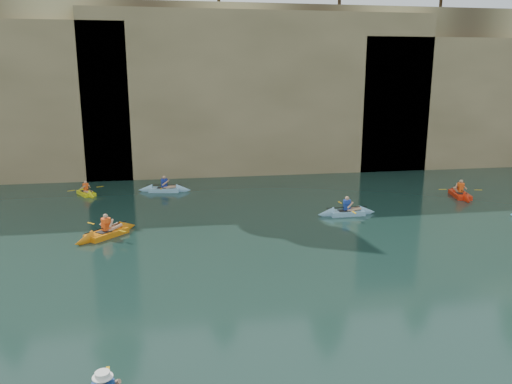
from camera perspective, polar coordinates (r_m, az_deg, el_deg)
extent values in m
plane|color=black|center=(14.68, 9.56, -14.96)|extent=(160.00, 160.00, 0.00)
cube|color=tan|center=(42.40, -3.85, 12.06)|extent=(70.00, 16.00, 12.00)
cube|color=#9B865E|center=(35.37, 0.75, 11.35)|extent=(24.00, 2.40, 11.40)
cube|color=black|center=(34.51, -8.94, 4.30)|extent=(3.50, 1.00, 3.20)
cube|color=black|center=(37.35, 13.14, 5.80)|extent=(5.00, 1.00, 4.50)
sphere|color=tan|center=(10.96, -17.12, -19.62)|extent=(0.24, 0.24, 0.24)
cube|color=gold|center=(12.19, -16.62, -19.12)|extent=(0.11, 0.42, 0.02)
cylinder|color=white|center=(10.94, -17.14, -19.42)|extent=(0.41, 0.41, 0.11)
cube|color=orange|center=(22.80, -16.70, -4.54)|extent=(2.35, 2.40, 0.28)
cone|color=orange|center=(23.54, -14.44, -3.83)|extent=(1.18, 1.18, 0.76)
cone|color=orange|center=(22.11, -19.10, -5.28)|extent=(1.18, 1.18, 0.76)
cube|color=black|center=(22.68, -17.01, -4.36)|extent=(0.73, 0.73, 0.04)
cube|color=#FF5315|center=(22.69, -16.76, -3.56)|extent=(0.40, 0.41, 0.51)
sphere|color=tan|center=(22.59, -16.83, -2.66)|extent=(0.21, 0.21, 0.21)
cylinder|color=black|center=(22.72, -16.74, -3.87)|extent=(1.59, 1.66, 0.04)
cube|color=gold|center=(23.50, -18.35, -3.41)|extent=(0.36, 0.35, 0.02)
cube|color=gold|center=(21.96, -15.02, -4.35)|extent=(0.36, 0.35, 0.02)
cube|color=#7CAFCF|center=(25.50, 10.31, -2.32)|extent=(2.36, 0.80, 0.27)
cone|color=#7CAFCF|center=(25.91, 12.60, -2.17)|extent=(0.84, 0.74, 0.73)
cone|color=#7CAFCF|center=(25.13, 7.96, -2.46)|extent=(0.84, 0.74, 0.73)
cube|color=black|center=(25.42, 10.01, -2.11)|extent=(0.56, 0.47, 0.04)
cube|color=navy|center=(25.40, 10.35, -1.48)|extent=(0.33, 0.22, 0.49)
sphere|color=tan|center=(25.31, 10.38, -0.72)|extent=(0.20, 0.20, 0.20)
cylinder|color=black|center=(25.43, 10.34, -1.73)|extent=(2.15, 0.08, 0.04)
cube|color=gold|center=(26.31, 9.58, -1.19)|extent=(0.09, 0.42, 0.02)
cube|color=gold|center=(24.56, 11.15, -2.30)|extent=(0.09, 0.42, 0.02)
cube|color=red|center=(31.18, 22.28, -0.24)|extent=(1.37, 2.71, 0.27)
cone|color=red|center=(32.31, 21.62, 0.26)|extent=(0.94, 1.07, 0.75)
cone|color=red|center=(30.06, 23.00, -0.79)|extent=(0.94, 1.07, 0.75)
cube|color=black|center=(31.02, 22.39, -0.12)|extent=(0.58, 0.65, 0.04)
cube|color=#F85514|center=(31.10, 22.35, 0.47)|extent=(0.29, 0.38, 0.50)
sphere|color=tan|center=(31.02, 22.41, 1.12)|extent=(0.21, 0.21, 0.21)
cylinder|color=black|center=(31.12, 22.33, 0.25)|extent=(0.56, 2.16, 0.04)
cube|color=gold|center=(30.81, 20.55, 0.28)|extent=(0.43, 0.18, 0.02)
cube|color=gold|center=(31.46, 24.07, 0.22)|extent=(0.43, 0.18, 0.02)
cube|color=yellow|center=(30.93, -18.83, -0.10)|extent=(1.53, 2.07, 0.23)
cone|color=yellow|center=(30.07, -18.24, -0.42)|extent=(0.90, 0.92, 0.64)
cone|color=yellow|center=(31.80, -19.40, 0.21)|extent=(0.90, 0.92, 0.64)
cube|color=black|center=(31.05, -18.94, 0.11)|extent=(0.61, 0.67, 0.04)
cube|color=#FF5715|center=(30.86, -18.88, 0.51)|extent=(0.30, 0.35, 0.43)
sphere|color=tan|center=(30.80, -18.92, 1.07)|extent=(0.18, 0.18, 0.18)
cylinder|color=black|center=(30.88, -18.87, 0.37)|extent=(0.92, 1.69, 0.04)
cube|color=gold|center=(31.15, -17.41, 0.59)|extent=(0.41, 0.27, 0.02)
cube|color=gold|center=(30.62, -20.36, 0.15)|extent=(0.41, 0.27, 0.02)
cube|color=#80B5D6|center=(30.59, -10.41, 0.29)|extent=(2.55, 1.18, 0.27)
cone|color=#80B5D6|center=(30.40, -8.27, 0.29)|extent=(0.98, 0.87, 0.73)
cone|color=#80B5D6|center=(30.82, -12.53, 0.29)|extent=(0.98, 0.87, 0.73)
cube|color=black|center=(30.59, -10.70, 0.48)|extent=(0.62, 0.55, 0.04)
cube|color=navy|center=(30.50, -10.44, 1.00)|extent=(0.37, 0.27, 0.49)
sphere|color=tan|center=(30.43, -10.47, 1.65)|extent=(0.21, 0.21, 0.21)
cylinder|color=black|center=(30.53, -10.43, 0.79)|extent=(2.14, 0.41, 0.04)
cube|color=gold|center=(31.47, -10.12, 1.18)|extent=(0.15, 0.43, 0.02)
cube|color=gold|center=(29.58, -10.77, 0.38)|extent=(0.15, 0.43, 0.02)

